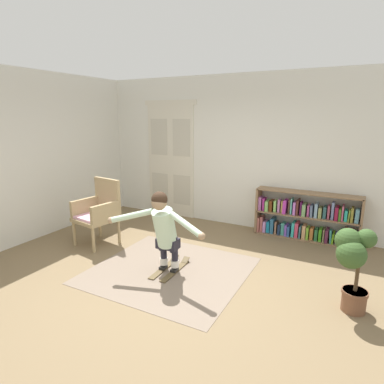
% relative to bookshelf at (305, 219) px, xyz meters
% --- Properties ---
extents(ground_plane, '(7.20, 7.20, 0.00)m').
position_rel_bookshelf_xyz_m(ground_plane, '(-1.29, -2.39, -0.36)').
color(ground_plane, brown).
extents(back_wall, '(6.00, 0.10, 2.90)m').
position_rel_bookshelf_xyz_m(back_wall, '(-1.29, 0.21, 1.09)').
color(back_wall, silver).
rests_on(back_wall, ground).
extents(side_wall_left, '(0.10, 6.00, 2.90)m').
position_rel_bookshelf_xyz_m(side_wall_left, '(-4.29, -1.99, 1.09)').
color(side_wall_left, silver).
rests_on(side_wall_left, ground).
extents(double_door, '(1.22, 0.05, 2.45)m').
position_rel_bookshelf_xyz_m(double_door, '(-2.85, 0.15, 0.87)').
color(double_door, beige).
rests_on(double_door, ground).
extents(rug, '(2.09, 1.96, 0.01)m').
position_rel_bookshelf_xyz_m(rug, '(-1.48, -2.16, -0.36)').
color(rug, '#7C6A5B').
rests_on(rug, ground).
extents(bookshelf, '(1.76, 0.30, 0.85)m').
position_rel_bookshelf_xyz_m(bookshelf, '(0.00, 0.00, 0.00)').
color(bookshelf, '#816447').
rests_on(bookshelf, ground).
extents(wicker_chair, '(0.69, 0.69, 1.10)m').
position_rel_bookshelf_xyz_m(wicker_chair, '(-3.07, -1.83, 0.22)').
color(wicker_chair, tan).
rests_on(wicker_chair, ground).
extents(potted_plant, '(0.42, 0.38, 0.96)m').
position_rel_bookshelf_xyz_m(potted_plant, '(0.80, -2.05, 0.25)').
color(potted_plant, brown).
rests_on(potted_plant, ground).
extents(skis_pair, '(0.29, 0.74, 0.07)m').
position_rel_bookshelf_xyz_m(skis_pair, '(-1.48, -2.13, -0.34)').
color(skis_pair, brown).
rests_on(skis_pair, rug).
extents(person_skier, '(1.43, 0.56, 1.12)m').
position_rel_bookshelf_xyz_m(person_skier, '(-1.48, -2.28, 0.34)').
color(person_skier, white).
rests_on(person_skier, skis_pair).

